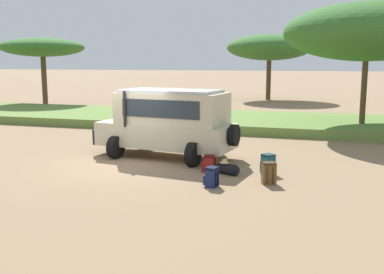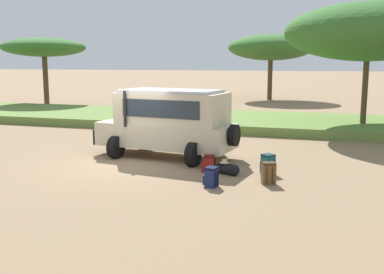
# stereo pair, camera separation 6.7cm
# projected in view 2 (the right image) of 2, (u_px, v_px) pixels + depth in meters

# --- Properties ---
(ground_plane) EXTENTS (320.00, 320.00, 0.00)m
(ground_plane) POSITION_uv_depth(u_px,v_px,m) (127.00, 164.00, 15.16)
(ground_plane) COLOR #8C7051
(grass_bank) EXTENTS (120.00, 7.00, 0.44)m
(grass_bank) POSITION_uv_depth(u_px,v_px,m) (208.00, 120.00, 24.92)
(grass_bank) COLOR olive
(grass_bank) RESTS_ON ground_plane
(safari_vehicle) EXTENTS (5.46, 3.16, 2.44)m
(safari_vehicle) POSITION_uv_depth(u_px,v_px,m) (169.00, 122.00, 16.05)
(safari_vehicle) COLOR beige
(safari_vehicle) RESTS_ON ground_plane
(backpack_beside_front_wheel) EXTENTS (0.46, 0.46, 0.63)m
(backpack_beside_front_wheel) POSITION_uv_depth(u_px,v_px,m) (268.00, 173.00, 12.64)
(backpack_beside_front_wheel) COLOR brown
(backpack_beside_front_wheel) RESTS_ON ground_plane
(backpack_cluster_center) EXTENTS (0.42, 0.39, 0.56)m
(backpack_cluster_center) POSITION_uv_depth(u_px,v_px,m) (211.00, 177.00, 12.34)
(backpack_cluster_center) COLOR navy
(backpack_cluster_center) RESTS_ON ground_plane
(backpack_near_rear_wheel) EXTENTS (0.49, 0.49, 0.63)m
(backpack_near_rear_wheel) POSITION_uv_depth(u_px,v_px,m) (268.00, 164.00, 13.72)
(backpack_near_rear_wheel) COLOR #235B6B
(backpack_near_rear_wheel) RESTS_ON ground_plane
(backpack_outermost) EXTENTS (0.47, 0.40, 0.53)m
(backpack_outermost) POSITION_uv_depth(u_px,v_px,m) (209.00, 164.00, 14.03)
(backpack_outermost) COLOR maroon
(backpack_outermost) RESTS_ON ground_plane
(duffel_bag_low_black_case) EXTENTS (0.80, 0.56, 0.44)m
(duffel_bag_low_black_case) POSITION_uv_depth(u_px,v_px,m) (227.00, 169.00, 13.75)
(duffel_bag_low_black_case) COLOR black
(duffel_bag_low_black_case) RESTS_ON ground_plane
(acacia_tree_far_left) EXTENTS (6.05, 6.40, 5.17)m
(acacia_tree_far_left) POSITION_uv_depth(u_px,v_px,m) (44.00, 48.00, 33.43)
(acacia_tree_far_left) COLOR brown
(acacia_tree_far_left) RESTS_ON ground_plane
(acacia_tree_left_mid) EXTENTS (7.57, 7.43, 5.81)m
(acacia_tree_left_mid) POSITION_uv_depth(u_px,v_px,m) (271.00, 48.00, 39.87)
(acacia_tree_left_mid) COLOR brown
(acacia_tree_left_mid) RESTS_ON ground_plane
(acacia_tree_centre_back) EXTENTS (7.83, 7.86, 6.15)m
(acacia_tree_centre_back) POSITION_uv_depth(u_px,v_px,m) (368.00, 32.00, 21.12)
(acacia_tree_centre_back) COLOR brown
(acacia_tree_centre_back) RESTS_ON ground_plane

